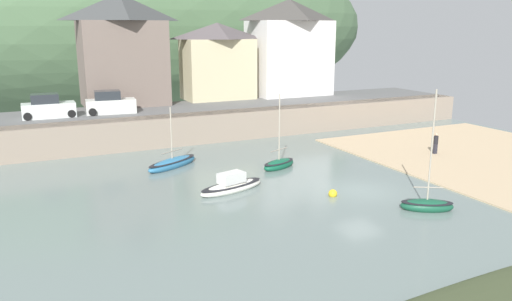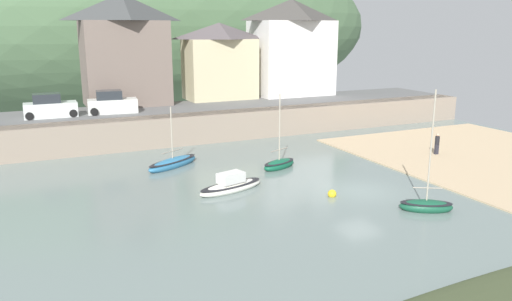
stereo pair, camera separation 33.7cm
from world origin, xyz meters
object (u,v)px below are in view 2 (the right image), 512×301
(waterfront_building_left, at_px, (124,49))
(parked_car_near_slipway, at_px, (50,107))
(mooring_buoy, at_px, (332,194))
(waterfront_building_centre, at_px, (220,61))
(motorboat_with_cabin, at_px, (231,186))
(waterfront_building_right, at_px, (291,47))
(sailboat_tall_mast, at_px, (279,164))
(parked_car_by_wall, at_px, (112,104))
(sailboat_nearest_shore, at_px, (173,163))
(sailboat_blue_trim, at_px, (426,205))
(person_on_slipway, at_px, (437,143))

(waterfront_building_left, bearing_deg, parked_car_near_slipway, -147.80)
(waterfront_building_left, height_order, mooring_buoy, waterfront_building_left)
(waterfront_building_centre, relative_size, motorboat_with_cabin, 1.64)
(waterfront_building_right, distance_m, motorboat_with_cabin, 27.98)
(sailboat_tall_mast, distance_m, parked_car_by_wall, 16.88)
(sailboat_nearest_shore, height_order, parked_car_by_wall, parked_car_by_wall)
(waterfront_building_left, distance_m, motorboat_with_cabin, 23.04)
(mooring_buoy, bearing_deg, sailboat_blue_trim, -50.85)
(waterfront_building_left, xyz_separation_m, mooring_buoy, (6.69, -25.28, -7.43))
(waterfront_building_centre, relative_size, sailboat_tall_mast, 1.42)
(waterfront_building_centre, xyz_separation_m, sailboat_nearest_shore, (-9.43, -15.10, -6.03))
(waterfront_building_right, height_order, person_on_slipway, waterfront_building_right)
(sailboat_blue_trim, height_order, motorboat_with_cabin, sailboat_blue_trim)
(parked_car_near_slipway, bearing_deg, mooring_buoy, -55.62)
(sailboat_blue_trim, xyz_separation_m, parked_car_near_slipway, (-17.14, 24.84, 2.91))
(sailboat_blue_trim, relative_size, person_on_slipway, 4.12)
(waterfront_building_right, distance_m, sailboat_nearest_shore, 24.38)
(sailboat_blue_trim, distance_m, mooring_buoy, 5.23)
(waterfront_building_left, relative_size, sailboat_blue_trim, 1.53)
(sailboat_tall_mast, xyz_separation_m, parked_car_near_slipway, (-13.89, 14.02, 2.93))
(waterfront_building_left, bearing_deg, sailboat_blue_trim, -71.19)
(waterfront_building_right, bearing_deg, waterfront_building_centre, 180.00)
(motorboat_with_cabin, xyz_separation_m, parked_car_by_wall, (-3.96, 17.29, 2.90))
(motorboat_with_cabin, bearing_deg, sailboat_nearest_shore, 88.83)
(sailboat_tall_mast, xyz_separation_m, mooring_buoy, (-0.05, -6.76, -0.12))
(waterfront_building_left, distance_m, mooring_buoy, 27.19)
(motorboat_with_cabin, xyz_separation_m, person_on_slipway, (17.56, 1.30, 0.68))
(waterfront_building_centre, bearing_deg, sailboat_blue_trim, -89.04)
(sailboat_nearest_shore, relative_size, parked_car_by_wall, 1.07)
(waterfront_building_centre, bearing_deg, parked_car_by_wall, -158.94)
(waterfront_building_right, height_order, parked_car_near_slipway, waterfront_building_right)
(parked_car_near_slipway, distance_m, mooring_buoy, 25.15)
(sailboat_blue_trim, relative_size, motorboat_with_cabin, 1.43)
(waterfront_building_centre, relative_size, sailboat_nearest_shore, 1.68)
(waterfront_building_left, relative_size, motorboat_with_cabin, 2.19)
(parked_car_near_slipway, bearing_deg, waterfront_building_right, 10.96)
(sailboat_blue_trim, height_order, sailboat_tall_mast, sailboat_blue_trim)
(parked_car_near_slipway, relative_size, person_on_slipway, 2.54)
(parked_car_by_wall, bearing_deg, parked_car_near_slipway, -174.15)
(waterfront_building_centre, relative_size, parked_car_by_wall, 1.80)
(sailboat_tall_mast, relative_size, mooring_buoy, 10.49)
(sailboat_nearest_shore, relative_size, person_on_slipway, 2.80)
(waterfront_building_centre, distance_m, sailboat_nearest_shore, 18.79)
(sailboat_blue_trim, distance_m, sailboat_tall_mast, 11.30)
(waterfront_building_centre, distance_m, motorboat_with_cabin, 23.88)
(sailboat_tall_mast, xyz_separation_m, sailboat_nearest_shore, (-6.67, 3.42, -0.01))
(parked_car_by_wall, bearing_deg, motorboat_with_cabin, -71.26)
(waterfront_building_centre, height_order, sailboat_tall_mast, waterfront_building_centre)
(sailboat_tall_mast, height_order, parked_car_near_slipway, sailboat_tall_mast)
(mooring_buoy, bearing_deg, sailboat_nearest_shore, 123.03)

